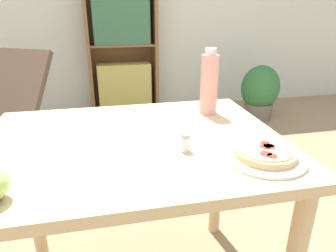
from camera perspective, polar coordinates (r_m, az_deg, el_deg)
name	(u,v)px	position (r m, az deg, el deg)	size (l,w,h in m)	color
dining_table	(135,169)	(1.10, -6.36, -8.12)	(1.04, 0.79, 0.76)	#D1B27F
pizza_on_plate	(265,155)	(0.95, 17.96, -5.21)	(0.25, 0.25, 0.04)	white
drink_bottle	(209,84)	(1.27, 7.84, 8.01)	(0.07, 0.07, 0.27)	pink
salt_shaker	(185,142)	(0.95, 3.32, -3.16)	(0.03, 0.03, 0.06)	white
lounge_chair_near	(1,135)	(2.58, -29.21, -1.45)	(0.83, 0.94, 0.88)	slate
bookshelf	(123,51)	(3.49, -8.62, 13.92)	(0.77, 0.29, 1.57)	brown
potted_plant_floor	(260,92)	(3.49, 17.10, 6.22)	(0.43, 0.36, 0.60)	#70665B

